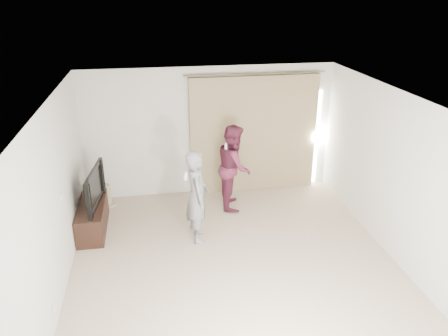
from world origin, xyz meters
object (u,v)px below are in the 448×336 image
Objects in this scene: tv at (89,188)px; person_man at (197,196)px; person_woman at (234,167)px; tv_console at (93,217)px.

tv is 1.89m from person_man.
person_woman is at bearing -72.48° from tv.
person_woman is at bearing 10.88° from tv_console.
person_woman is at bearing 52.77° from person_man.
person_man is (1.79, -0.59, -0.03)m from tv.
tv is 0.70× the size of person_woman.
tv_console is at bearing 0.00° from tv.
tv is 2.67m from person_woman.
tv is at bearing 161.75° from person_man.
person_woman reaches higher than person_man.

